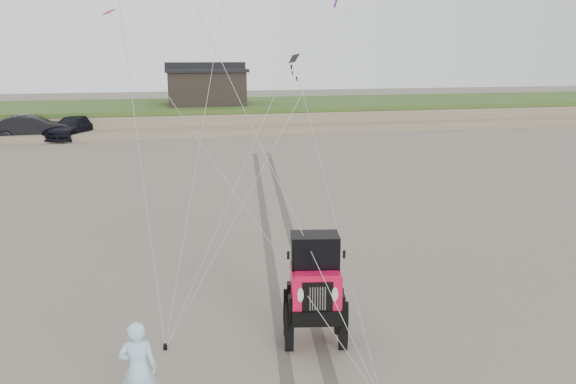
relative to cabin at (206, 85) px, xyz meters
name	(u,v)px	position (x,y,z in m)	size (l,w,h in m)	color
ground	(260,362)	(-2.00, -37.00, -3.24)	(160.00, 160.00, 0.00)	#6B6054
dune_ridge	(182,115)	(-2.00, 0.50, -2.42)	(160.00, 14.25, 1.73)	#7A6B54
cabin	(206,85)	(0.00, 0.00, 0.00)	(6.40, 5.40, 3.35)	black
truck_b	(33,128)	(-12.22, -5.74, -2.37)	(1.84, 5.29, 1.74)	black
truck_c	(74,127)	(-9.63, -5.26, -2.47)	(2.15, 5.28, 1.53)	black
jeep	(315,302)	(-0.77, -36.49, -2.32)	(2.12, 4.92, 1.83)	red
man	(138,369)	(-4.19, -38.14, -2.41)	(0.61, 0.40, 1.66)	#97CAEA
stake_main	(165,347)	(-3.78, -36.10, -3.18)	(0.08, 0.08, 0.12)	black
tire_tracks	(278,231)	(0.00, -29.00, -3.23)	(5.22, 29.74, 0.01)	#4C443D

